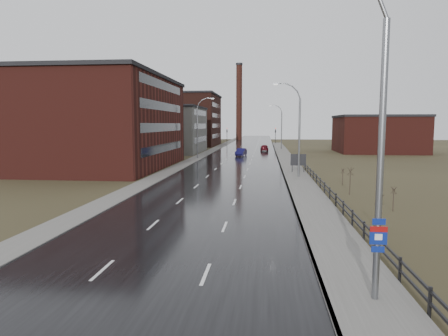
% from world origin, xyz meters
% --- Properties ---
extents(ground, '(320.00, 320.00, 0.00)m').
position_xyz_m(ground, '(0.00, 0.00, 0.00)').
color(ground, '#2D2819').
rests_on(ground, ground).
extents(road, '(14.00, 300.00, 0.06)m').
position_xyz_m(road, '(0.00, 60.00, 0.03)').
color(road, black).
rests_on(road, ground).
extents(sidewalk_right, '(3.20, 180.00, 0.18)m').
position_xyz_m(sidewalk_right, '(8.60, 35.00, 0.09)').
color(sidewalk_right, '#595651').
rests_on(sidewalk_right, ground).
extents(curb_right, '(0.16, 180.00, 0.18)m').
position_xyz_m(curb_right, '(7.08, 35.00, 0.09)').
color(curb_right, slate).
rests_on(curb_right, ground).
extents(sidewalk_left, '(2.40, 260.00, 0.12)m').
position_xyz_m(sidewalk_left, '(-8.20, 60.00, 0.06)').
color(sidewalk_left, '#595651').
rests_on(sidewalk_left, ground).
extents(warehouse_near, '(22.44, 28.56, 13.50)m').
position_xyz_m(warehouse_near, '(-20.99, 45.00, 6.76)').
color(warehouse_near, '#471914').
rests_on(warehouse_near, ground).
extents(warehouse_mid, '(16.32, 20.40, 10.50)m').
position_xyz_m(warehouse_mid, '(-17.99, 78.00, 5.26)').
color(warehouse_mid, slate).
rests_on(warehouse_mid, ground).
extents(warehouse_far, '(26.52, 24.48, 15.50)m').
position_xyz_m(warehouse_far, '(-22.99, 108.00, 7.76)').
color(warehouse_far, '#331611').
rests_on(warehouse_far, ground).
extents(building_right, '(18.36, 16.32, 8.50)m').
position_xyz_m(building_right, '(30.30, 82.00, 4.26)').
color(building_right, '#471914').
rests_on(building_right, ground).
extents(smokestack, '(2.70, 2.70, 30.70)m').
position_xyz_m(smokestack, '(-6.00, 150.00, 15.50)').
color(smokestack, '#331611').
rests_on(smokestack, ground).
extents(streetlight_main, '(3.91, 0.29, 12.11)m').
position_xyz_m(streetlight_main, '(8.47, 2.00, 6.06)').
color(streetlight_main, slate).
rests_on(streetlight_main, ground).
extents(streetlight_right_mid, '(3.36, 0.28, 11.35)m').
position_xyz_m(streetlight_right_mid, '(8.50, 36.00, 5.84)').
color(streetlight_right_mid, slate).
rests_on(streetlight_right_mid, ground).
extents(streetlight_left, '(3.36, 0.28, 11.35)m').
position_xyz_m(streetlight_left, '(-7.70, 62.00, 5.84)').
color(streetlight_left, slate).
rests_on(streetlight_left, ground).
extents(streetlight_right_far, '(3.36, 0.28, 11.35)m').
position_xyz_m(streetlight_right_far, '(8.50, 90.00, 5.84)').
color(streetlight_right_far, slate).
rests_on(streetlight_right_far, ground).
extents(guardrail, '(0.10, 53.05, 1.10)m').
position_xyz_m(guardrail, '(10.30, 18.31, 0.71)').
color(guardrail, black).
rests_on(guardrail, ground).
extents(shrub_c, '(0.54, 0.57, 2.27)m').
position_xyz_m(shrub_c, '(11.66, 12.18, 1.21)').
color(shrub_c, '#382D23').
rests_on(shrub_c, ground).
extents(shrub_d, '(0.45, 0.47, 1.85)m').
position_xyz_m(shrub_d, '(14.31, 18.02, 0.98)').
color(shrub_d, '#382D23').
rests_on(shrub_d, ground).
extents(shrub_e, '(0.60, 0.63, 2.53)m').
position_xyz_m(shrub_e, '(12.54, 24.78, 1.35)').
color(shrub_e, '#382D23').
rests_on(shrub_e, ground).
extents(shrub_f, '(0.42, 0.44, 1.76)m').
position_xyz_m(shrub_f, '(13.06, 31.10, 0.93)').
color(shrub_f, '#382D23').
rests_on(shrub_f, ground).
extents(billboard, '(2.02, 0.17, 2.56)m').
position_xyz_m(billboard, '(9.10, 40.53, 1.72)').
color(billboard, black).
rests_on(billboard, ground).
extents(traffic_light_left, '(0.58, 2.73, 5.30)m').
position_xyz_m(traffic_light_left, '(-8.00, 120.00, 4.60)').
color(traffic_light_left, black).
rests_on(traffic_light_left, ground).
extents(traffic_light_right, '(0.58, 2.73, 5.30)m').
position_xyz_m(traffic_light_right, '(8.00, 120.00, 4.60)').
color(traffic_light_right, black).
rests_on(traffic_light_right, ground).
extents(car_near, '(2.22, 4.81, 1.53)m').
position_xyz_m(car_near, '(-0.12, 68.31, 0.76)').
color(car_near, '#0E0C3C').
rests_on(car_near, ground).
extents(car_far, '(2.04, 4.70, 1.58)m').
position_xyz_m(car_far, '(4.53, 83.35, 0.79)').
color(car_far, '#4F0D15').
rests_on(car_far, ground).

